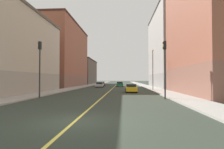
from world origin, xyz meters
TOP-DOWN VIEW (x-y plane):
  - ground_plane at (0.00, 0.00)m, footprint 400.00×400.00m
  - sidewalk_left at (9.05, 49.00)m, footprint 3.20×168.00m
  - sidewalk_right at (-9.05, 49.00)m, footprint 3.20×168.00m
  - lane_center_stripe at (0.00, 49.00)m, footprint 0.16×154.00m
  - building_left_near at (15.47, 17.04)m, footprint 9.94×18.54m
  - building_left_mid at (15.47, 39.56)m, footprint 9.94×22.71m
  - building_right_corner at (-15.47, 16.56)m, footprint 9.94×22.43m
  - building_right_midblock at (-15.47, 43.74)m, footprint 9.94×26.19m
  - building_right_distant at (-15.47, 69.51)m, footprint 9.94×22.26m
  - traffic_light_left_near at (7.03, 11.01)m, footprint 0.40×0.32m
  - traffic_light_right_near at (-7.07, 11.01)m, footprint 0.40×0.32m
  - street_lamp_left_near at (8.05, 25.67)m, footprint 0.36×0.36m
  - car_yellow at (3.78, 21.36)m, footprint 1.86×4.34m
  - car_red at (-4.42, 49.14)m, footprint 1.99×4.33m
  - car_green at (1.45, 44.69)m, footprint 1.90×4.01m
  - car_silver at (-3.79, 39.22)m, footprint 2.03×4.64m

SIDE VIEW (x-z plane):
  - ground_plane at x=0.00m, z-range 0.00..0.00m
  - lane_center_stripe at x=0.00m, z-range 0.00..0.01m
  - sidewalk_left at x=9.05m, z-range 0.00..0.15m
  - sidewalk_right at x=-9.05m, z-range 0.00..0.15m
  - car_red at x=-4.42m, z-range -0.01..1.23m
  - car_silver at x=-3.79m, z-range -0.03..1.36m
  - car_green at x=1.45m, z-range -0.03..1.35m
  - car_yellow at x=3.78m, z-range -0.02..1.35m
  - traffic_light_left_near at x=7.03m, z-range 0.91..7.26m
  - traffic_light_right_near at x=-7.07m, z-range 0.92..7.40m
  - street_lamp_left_near at x=8.05m, z-range 0.92..8.54m
  - building_right_distant at x=-15.47m, z-range 0.01..10.52m
  - building_right_corner at x=-15.47m, z-range 0.01..12.68m
  - building_right_midblock at x=-15.47m, z-range 0.01..18.09m
  - building_left_near at x=15.47m, z-range 0.01..19.29m
  - building_left_mid at x=15.47m, z-range 0.01..19.93m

